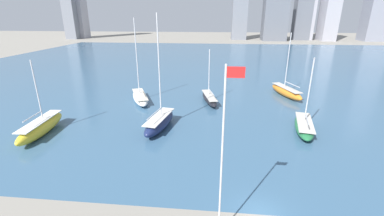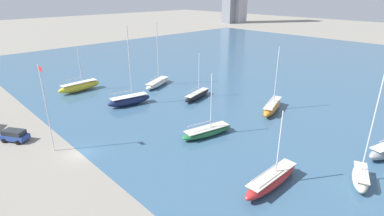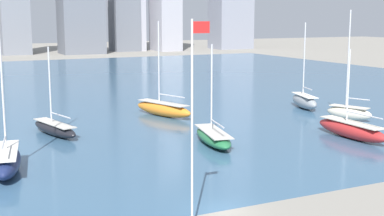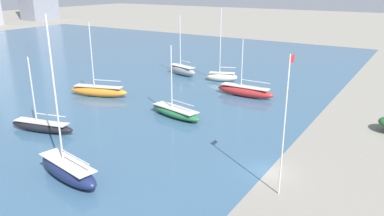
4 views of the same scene
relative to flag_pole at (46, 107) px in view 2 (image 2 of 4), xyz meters
name	(u,v)px [view 2 (image 2 of 4)]	position (x,y,z in m)	size (l,w,h in m)	color
ground_plane	(81,154)	(3.54, 2.54, -7.18)	(500.00, 500.00, 0.00)	gray
harbor_water	(305,72)	(3.54, 72.54, -7.18)	(180.00, 140.00, 0.00)	#385B7A
flag_pole	(46,107)	(0.00, 0.00, 0.00)	(1.24, 0.14, 13.37)	silver
sailboat_orange	(272,106)	(14.00, 37.94, -6.15)	(5.45, 10.77, 12.88)	orange
sailboat_cream	(360,177)	(35.06, 24.65, -6.12)	(4.04, 6.50, 14.36)	beige
sailboat_white	(157,83)	(-15.61, 31.66, -6.33)	(6.57, 10.62, 15.70)	white
sailboat_yellow	(80,87)	(-25.23, 15.51, -6.04)	(2.78, 10.56, 10.54)	yellow
sailboat_black	(197,95)	(-1.92, 32.40, -6.38)	(4.25, 9.84, 10.13)	black
sailboat_navy	(129,100)	(-8.85, 19.03, -6.06)	(4.03, 9.75, 16.43)	#19234C
sailboat_red	(272,180)	(27.70, 16.17, -6.19)	(2.21, 10.63, 9.95)	#B72828
sailboat_green	(207,131)	(12.47, 20.54, -6.39)	(4.55, 10.04, 10.63)	#236B3D
parked_suv_blue	(15,135)	(-7.65, -3.32, -6.15)	(4.65, 3.97, 1.91)	#284293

